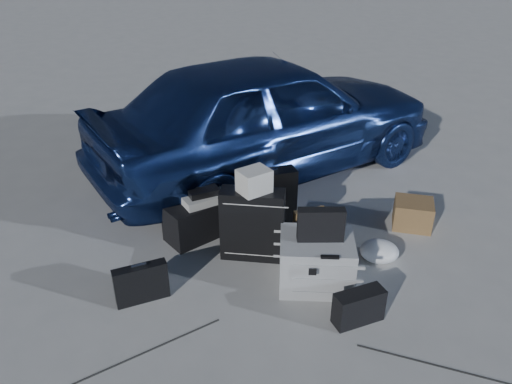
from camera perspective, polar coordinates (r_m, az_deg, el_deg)
The scene contains 15 objects.
ground at distance 4.22m, azimuth 4.07°, elevation -10.73°, with size 60.00×60.00×0.00m, color #A5A4A0.
car at distance 5.79m, azimuth 1.39°, elevation 8.83°, with size 1.67×4.14×1.41m, color navy.
pelican_case at distance 4.15m, azimuth 6.88°, elevation -7.87°, with size 0.59×0.48×0.43m, color #A5A8AA.
laptop_bag at distance 3.96m, azimuth 7.43°, elevation -3.73°, with size 0.37×0.09×0.28m, color black.
briefcase at distance 4.08m, azimuth -12.97°, elevation -10.16°, with size 0.42×0.09×0.33m, color black.
suitcase_left at distance 4.76m, azimuth 1.65°, elevation -1.01°, with size 0.48×0.17×0.63m, color black.
suitcase_right at distance 4.37m, azimuth -0.42°, elevation -3.74°, with size 0.55×0.20×0.66m, color black.
white_carton at distance 4.15m, azimuth -0.21°, elevation 1.27°, with size 0.25×0.20×0.20m, color beige.
duffel_bag at distance 4.78m, azimuth -6.00°, elevation -2.87°, with size 0.74×0.32×0.37m, color black.
flat_box_white at distance 4.68m, azimuth -6.05°, elevation -0.48°, with size 0.43×0.32×0.07m, color beige.
flat_box_black at distance 4.63m, azimuth -6.11°, elevation 0.14°, with size 0.28×0.20×0.06m, color black.
kraft_bag at distance 4.54m, azimuth 6.36°, elevation -4.53°, with size 0.30×0.18×0.39m, color #A77948.
cardboard_box at distance 5.14m, azimuth 17.48°, elevation -2.39°, with size 0.36×0.32×0.27m, color brown.
plastic_bag at distance 4.58m, azimuth 13.91°, elevation -6.59°, with size 0.34×0.29×0.19m, color white.
messenger_bag at distance 3.90m, azimuth 11.66°, elevation -12.73°, with size 0.39×0.14×0.27m, color black.
Camera 1 is at (-1.13, -3.06, 2.68)m, focal length 35.00 mm.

